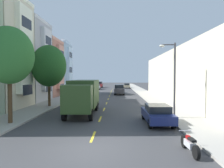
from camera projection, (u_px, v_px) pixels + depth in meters
ground_plane at (110, 95)px, 39.97m from camera, size 160.00×160.00×0.00m
sidewalk_left at (72, 95)px, 38.16m from camera, size 3.20×120.00×0.14m
sidewalk_right at (148, 95)px, 37.79m from camera, size 3.20×120.00×0.14m
lane_centerline_dashes at (109, 97)px, 34.48m from camera, size 0.14×47.20×0.01m
townhouse_fourth_terracotta at (21, 69)px, 35.53m from camera, size 14.21×6.61×9.96m
townhouse_fifth_powder_blue at (39, 69)px, 42.31m from camera, size 12.89×6.61×10.64m
apartment_block_opposite at (202, 76)px, 29.50m from camera, size 10.00×36.00×7.18m
street_tree_nearest at (9, 56)px, 14.78m from camera, size 3.49×3.49×7.00m
street_tree_second at (49, 66)px, 23.38m from camera, size 3.91×3.91×6.98m
street_lamp at (173, 74)px, 16.68m from camera, size 1.35×0.28×6.12m
delivery_box_truck at (84, 94)px, 19.50m from camera, size 2.53×8.03×3.16m
parked_hatchback_champagne at (127, 86)px, 61.59m from camera, size 1.78×4.02×1.50m
parked_suv_red at (99, 85)px, 64.88m from camera, size 2.07×4.85×1.93m
parked_sedan_navy at (157, 114)px, 15.27m from camera, size 1.87×4.53×1.43m
parked_hatchback_sky at (82, 93)px, 34.02m from camera, size 1.81×4.03×1.50m
parked_wagon_white at (97, 86)px, 56.55m from camera, size 1.92×4.74×1.50m
moving_charcoal_sedan at (119, 89)px, 40.37m from camera, size 1.95×4.80×1.93m
parked_motorcycle at (190, 144)px, 9.41m from camera, size 0.62×2.05×0.90m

